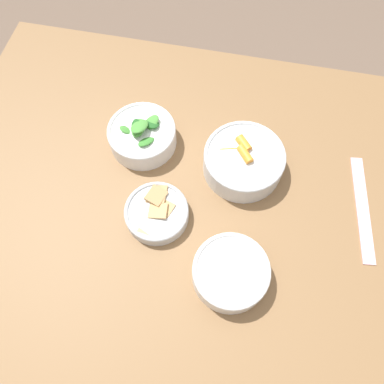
{
  "coord_description": "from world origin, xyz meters",
  "views": [
    {
      "loc": [
        0.33,
        0.15,
        1.54
      ],
      "look_at": [
        -0.02,
        0.08,
        0.76
      ],
      "focal_mm": 35.0,
      "sensor_mm": 36.0,
      "label": 1
    }
  ],
  "objects_px": {
    "bowl_carrots": "(244,161)",
    "bowl_beans_hotdog": "(230,273)",
    "bowl_greens": "(142,135)",
    "bowl_cookies": "(157,212)",
    "ruler": "(362,208)"
  },
  "relations": [
    {
      "from": "bowl_carrots",
      "to": "bowl_cookies",
      "type": "xyz_separation_m",
      "value": [
        0.16,
        -0.17,
        -0.02
      ]
    },
    {
      "from": "bowl_beans_hotdog",
      "to": "bowl_greens",
      "type": "bearing_deg",
      "value": -137.77
    },
    {
      "from": "bowl_cookies",
      "to": "ruler",
      "type": "height_order",
      "value": "bowl_cookies"
    },
    {
      "from": "bowl_cookies",
      "to": "ruler",
      "type": "bearing_deg",
      "value": 103.72
    },
    {
      "from": "bowl_greens",
      "to": "bowl_cookies",
      "type": "bearing_deg",
      "value": 23.4
    },
    {
      "from": "bowl_carrots",
      "to": "bowl_cookies",
      "type": "relative_size",
      "value": 1.31
    },
    {
      "from": "bowl_cookies",
      "to": "ruler",
      "type": "distance_m",
      "value": 0.48
    },
    {
      "from": "bowl_carrots",
      "to": "bowl_greens",
      "type": "xyz_separation_m",
      "value": [
        -0.02,
        -0.25,
        -0.0
      ]
    },
    {
      "from": "bowl_greens",
      "to": "bowl_cookies",
      "type": "relative_size",
      "value": 1.14
    },
    {
      "from": "bowl_carrots",
      "to": "bowl_beans_hotdog",
      "type": "xyz_separation_m",
      "value": [
        0.27,
        0.01,
        -0.01
      ]
    },
    {
      "from": "bowl_cookies",
      "to": "bowl_beans_hotdog",
      "type": "bearing_deg",
      "value": 60.32
    },
    {
      "from": "bowl_cookies",
      "to": "bowl_greens",
      "type": "bearing_deg",
      "value": -156.6
    },
    {
      "from": "bowl_greens",
      "to": "bowl_beans_hotdog",
      "type": "bearing_deg",
      "value": 42.23
    },
    {
      "from": "bowl_carrots",
      "to": "ruler",
      "type": "relative_size",
      "value": 0.71
    },
    {
      "from": "bowl_carrots",
      "to": "bowl_greens",
      "type": "bearing_deg",
      "value": -95.44
    }
  ]
}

